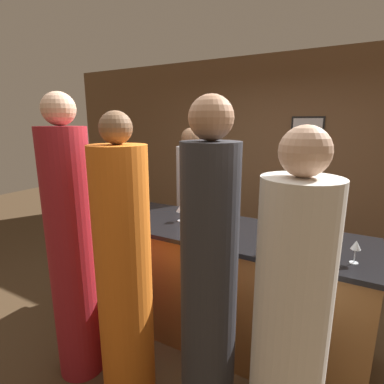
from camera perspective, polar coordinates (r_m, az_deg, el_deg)
name	(u,v)px	position (r m, az deg, el deg)	size (l,w,h in m)	color
ground_plane	(210,329)	(3.01, 3.43, -24.60)	(14.00, 14.00, 0.00)	#4C3823
back_wall	(281,152)	(4.70, 16.62, 7.24)	(8.00, 0.08, 2.80)	brown
bar_counter	(211,280)	(2.73, 3.58, -16.35)	(2.49, 0.78, 0.99)	brown
bartender	(190,212)	(3.45, -0.30, -3.82)	(0.31, 0.31, 1.78)	#B2B2B7
guest_0	(290,331)	(1.67, 18.10, -23.87)	(0.36, 0.36, 1.83)	silver
guest_1	(124,271)	(2.08, -12.83, -14.53)	(0.36, 0.36, 1.91)	orange
guest_2	(72,251)	(2.30, -21.81, -10.44)	(0.32, 0.32, 2.03)	maroon
guest_3	(209,287)	(1.76, 3.22, -17.70)	(0.32, 0.32, 1.98)	#2D2D33
wine_bottle_0	(300,234)	(2.14, 19.89, -7.47)	(0.07, 0.07, 0.32)	black
wine_glass_0	(356,246)	(2.12, 28.77, -9.04)	(0.06, 0.06, 0.15)	silver
wine_glass_1	(311,227)	(2.29, 21.67, -6.29)	(0.08, 0.08, 0.17)	silver
wine_glass_2	(101,203)	(2.93, -16.88, -2.06)	(0.08, 0.08, 0.15)	silver
wine_glass_3	(272,234)	(2.05, 14.96, -7.74)	(0.06, 0.06, 0.18)	silver
wine_glass_4	(101,204)	(2.81, -16.93, -2.28)	(0.08, 0.08, 0.17)	silver
wine_glass_5	(180,209)	(2.63, -2.23, -3.23)	(0.08, 0.08, 0.15)	silver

